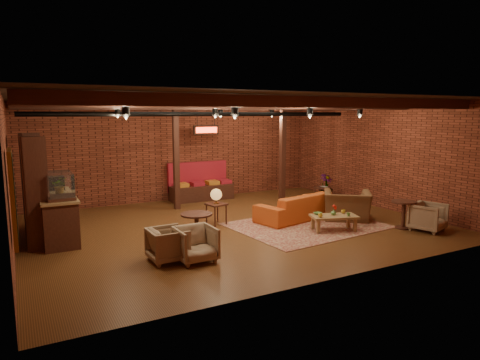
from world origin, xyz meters
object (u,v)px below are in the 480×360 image
armchair_far (428,216)px  armchair_right (347,201)px  sofa (297,206)px  armchair_a (168,243)px  coffee_table (333,217)px  side_table_book (322,188)px  plant_tall (327,162)px  round_table_left (197,224)px  armchair_b (196,242)px  side_table_lamp (216,197)px  round_table_right (404,210)px

armchair_far → armchair_right: bearing=102.5°
sofa → armchair_a: 4.49m
coffee_table → armchair_far: (2.06, -1.09, 0.03)m
side_table_book → plant_tall: bearing=37.2°
round_table_left → armchair_right: (4.47, 0.22, 0.04)m
sofa → coffee_table: 1.40m
armchair_b → sofa: bearing=25.4°
armchair_b → armchair_right: armchair_right is taller
side_table_lamp → armchair_far: side_table_lamp is taller
side_table_lamp → armchair_b: 2.83m
side_table_lamp → armchair_a: side_table_lamp is taller
side_table_book → round_table_right: round_table_right is taller
sofa → armchair_a: armchair_a is taller
sofa → round_table_left: size_ratio=3.40×
armchair_far → coffee_table: bearing=134.7°
round_table_left → plant_tall: (5.87, 2.81, 0.77)m
round_table_right → side_table_book: bearing=84.5°
side_table_book → sofa: bearing=-143.6°
round_table_right → sofa: bearing=131.1°
armchair_a → armchair_far: bearing=-99.5°
round_table_left → sofa: bearing=15.6°
side_table_lamp → armchair_b: bearing=-123.1°
round_table_left → round_table_right: bearing=-12.4°
round_table_left → armchair_far: 5.71m
armchair_b → side_table_book: bearing=29.2°
side_table_lamp → side_table_book: side_table_lamp is taller
sofa → round_table_right: size_ratio=3.45×
coffee_table → sofa: bearing=94.4°
sofa → armchair_far: bearing=118.3°
sofa → round_table_right: (1.80, -2.06, 0.12)m
armchair_a → round_table_right: size_ratio=1.03×
coffee_table → armchair_far: 2.33m
armchair_right → coffee_table: bearing=71.8°
side_table_lamp → round_table_right: side_table_lamp is taller
round_table_right → armchair_right: bearing=115.6°
sofa → round_table_right: 2.73m
coffee_table → round_table_right: round_table_right is taller
armchair_right → round_table_right: (0.65, -1.35, -0.06)m
side_table_lamp → round_table_right: size_ratio=1.34×
armchair_a → plant_tall: size_ratio=0.29×
side_table_book → coffee_table: bearing=-124.4°
armchair_a → armchair_far: armchair_far is taller
round_table_left → armchair_right: size_ratio=0.59×
coffee_table → armchair_b: size_ratio=1.65×
armchair_a → armchair_far: 6.43m
coffee_table → armchair_far: armchair_far is taller
coffee_table → round_table_right: 1.82m
round_table_left → armchair_b: (-0.40, -0.92, -0.11)m
armchair_right → side_table_book: size_ratio=2.14×
armchair_a → armchair_b: size_ratio=0.97×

